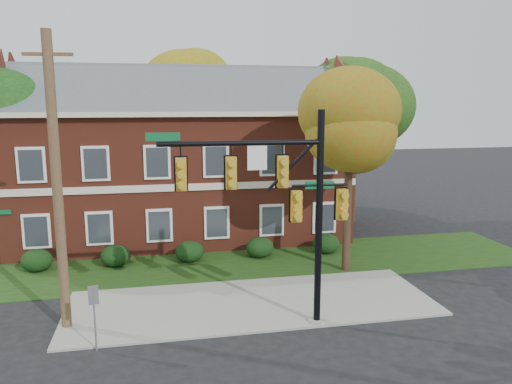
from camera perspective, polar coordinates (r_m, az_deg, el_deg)
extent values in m
plane|color=black|center=(18.87, 0.17, -13.85)|extent=(120.00, 120.00, 0.00)
cube|color=gray|center=(19.76, -0.43, -12.58)|extent=(14.00, 5.00, 0.08)
cube|color=#193811|center=(24.38, -2.70, -8.15)|extent=(30.00, 6.00, 0.04)
cube|color=maroon|center=(29.22, -8.45, 1.85)|extent=(18.00, 8.00, 7.00)
cube|color=beige|center=(28.92, -8.64, 8.96)|extent=(18.80, 8.80, 0.24)
cube|color=beige|center=(25.24, -7.95, 0.55)|extent=(18.00, 0.12, 0.35)
ellipsoid|color=black|center=(25.26, -23.77, -7.17)|extent=(1.40, 1.26, 1.05)
ellipsoid|color=black|center=(24.73, -15.77, -7.04)|extent=(1.40, 1.26, 1.05)
ellipsoid|color=black|center=(24.69, -7.59, -6.76)|extent=(1.40, 1.26, 1.05)
ellipsoid|color=black|center=(25.14, 0.44, -6.36)|extent=(1.40, 1.26, 1.05)
ellipsoid|color=black|center=(26.06, 8.03, -5.86)|extent=(1.40, 1.26, 1.05)
cylinder|color=black|center=(23.04, 10.41, -2.02)|extent=(0.36, 0.36, 5.76)
ellipsoid|color=#A1400D|center=(22.57, 10.70, 6.95)|extent=(4.25, 4.25, 3.60)
ellipsoid|color=#A1400D|center=(22.44, 12.61, 8.40)|extent=(3.50, 3.50, 3.00)
cylinder|color=black|center=(32.65, 11.12, 2.67)|extent=(0.36, 0.36, 7.04)
ellipsoid|color=#143F11|center=(32.38, 11.39, 10.41)|extent=(5.95, 5.95, 5.04)
ellipsoid|color=#143F11|center=(32.26, 13.26, 11.41)|extent=(4.90, 4.90, 4.20)
cylinder|color=black|center=(37.16, -7.60, 4.17)|extent=(0.36, 0.36, 7.68)
ellipsoid|color=#C67910|center=(36.97, -7.77, 11.58)|extent=(6.46, 6.46, 5.47)
ellipsoid|color=#C67910|center=(36.50, -6.21, 12.58)|extent=(5.32, 5.32, 4.56)
cylinder|color=gray|center=(18.27, 6.94, -14.48)|extent=(0.60, 0.60, 0.17)
cylinder|color=black|center=(17.07, 7.21, -3.28)|extent=(0.24, 0.24, 7.47)
cylinder|color=black|center=(16.06, -1.75, 5.60)|extent=(5.34, 0.28, 0.17)
cylinder|color=black|center=(16.83, 7.30, 0.79)|extent=(1.92, 0.13, 0.09)
cube|color=#B6891D|center=(15.99, -8.55, 2.01)|extent=(0.48, 0.33, 1.24)
cube|color=#B6891D|center=(16.12, -2.85, 2.17)|extent=(0.48, 0.33, 1.24)
cube|color=#B6891D|center=(16.42, 3.07, 2.32)|extent=(0.48, 0.33, 1.24)
cube|color=silver|center=(16.19, 0.14, 3.93)|extent=(0.64, 0.06, 0.80)
cube|color=#0B562A|center=(15.86, -10.60, 6.22)|extent=(1.07, 0.07, 0.26)
cube|color=#B6891D|center=(16.74, 4.63, -1.63)|extent=(0.48, 0.33, 1.24)
cube|color=#B6891D|center=(17.21, 9.79, -1.42)|extent=(0.48, 0.33, 1.24)
cube|color=#0B562A|center=(16.83, 7.30, 0.79)|extent=(1.01, 0.06, 0.25)
cylinder|color=brown|center=(17.64, -21.78, 0.62)|extent=(0.36, 0.36, 9.96)
cube|color=brown|center=(17.49, -22.72, 14.33)|extent=(1.55, 0.25, 0.11)
cylinder|color=slate|center=(16.72, -17.95, -13.64)|extent=(0.07, 0.07, 2.14)
cube|color=slate|center=(16.43, -18.10, -11.15)|extent=(0.31, 0.10, 0.60)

